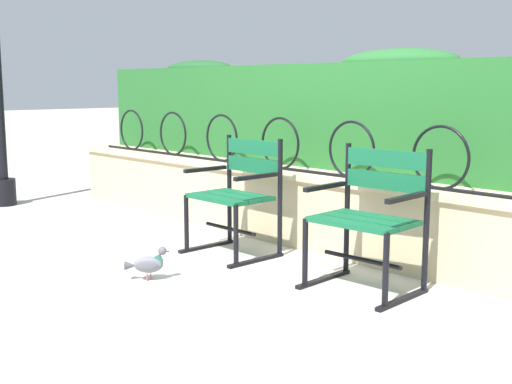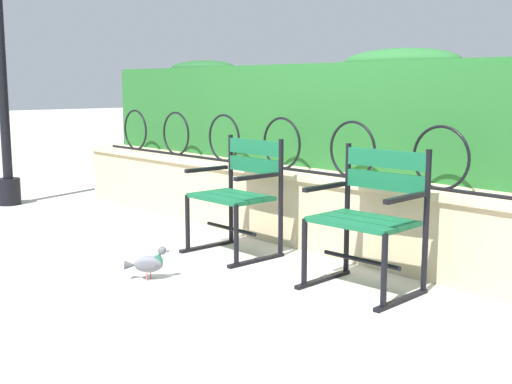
% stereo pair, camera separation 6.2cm
% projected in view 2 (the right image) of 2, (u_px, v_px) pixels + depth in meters
% --- Properties ---
extents(ground_plane, '(60.00, 60.00, 0.00)m').
position_uv_depth(ground_plane, '(244.00, 274.00, 4.43)').
color(ground_plane, '#BCB7AD').
extents(stone_wall, '(6.83, 0.41, 0.59)m').
position_uv_depth(stone_wall, '(337.00, 213.00, 4.99)').
color(stone_wall, '#C6B289').
rests_on(stone_wall, ground).
extents(iron_arch_fence, '(6.30, 0.02, 0.42)m').
position_uv_depth(iron_arch_fence, '(317.00, 150.00, 4.97)').
color(iron_arch_fence, black).
rests_on(iron_arch_fence, stone_wall).
extents(hedge_row, '(6.69, 0.46, 0.96)m').
position_uv_depth(hedge_row, '(376.00, 113.00, 5.12)').
color(hedge_row, '#236028').
rests_on(hedge_row, stone_wall).
extents(park_chair_left, '(0.61, 0.52, 0.87)m').
position_uv_depth(park_chair_left, '(239.00, 192.00, 4.92)').
color(park_chair_left, '#145B38').
rests_on(park_chair_left, ground).
extents(park_chair_right, '(0.65, 0.55, 0.88)m').
position_uv_depth(park_chair_right, '(370.00, 215.00, 4.04)').
color(park_chair_right, '#145B38').
rests_on(park_chair_right, ground).
extents(pigeon_near_chairs, '(0.22, 0.25, 0.22)m').
position_uv_depth(pigeon_near_chairs, '(148.00, 263.00, 4.29)').
color(pigeon_near_chairs, slate).
rests_on(pigeon_near_chairs, ground).
extents(lamppost, '(0.28, 0.28, 3.19)m').
position_uv_depth(lamppost, '(0.00, 46.00, 6.76)').
color(lamppost, black).
rests_on(lamppost, ground).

